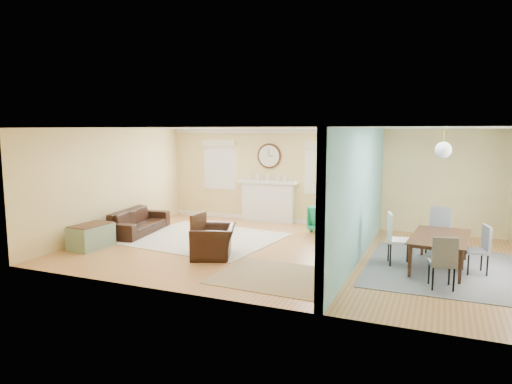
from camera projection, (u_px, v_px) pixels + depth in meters
floor at (285, 252)px, 9.69m from camera, size 9.00×9.00×0.00m
wall_back at (322, 177)px, 12.26m from camera, size 9.00×0.02×2.60m
wall_front at (221, 215)px, 6.77m from camera, size 9.00×0.02×2.60m
wall_left at (113, 182)px, 11.22m from camera, size 0.02×6.00×2.60m
ceiling at (286, 128)px, 9.34m from camera, size 9.00×6.00×0.02m
partition at (361, 190)px, 9.19m from camera, size 0.17×6.00×2.60m
fireplace at (268, 201)px, 12.81m from camera, size 1.70×0.30×1.17m
wall_clock at (269, 156)px, 12.73m from camera, size 0.70×0.07×0.70m
window_left at (220, 161)px, 13.33m from camera, size 1.05×0.13×1.42m
window_right at (323, 164)px, 12.15m from camera, size 1.05×0.13×1.42m
pendant at (443, 150)px, 8.26m from camera, size 0.30×0.30×0.55m
rug_cream at (204, 238)px, 10.85m from camera, size 3.66×3.27×0.02m
rug_jute at (277, 277)px, 8.00m from camera, size 2.18×1.81×0.01m
rug_grey at (440, 268)px, 8.47m from camera, size 2.61×3.26×0.01m
sofa at (138, 221)px, 11.39m from camera, size 1.09×2.14×0.60m
eames_chair at (214, 241)px, 9.25m from camera, size 1.16×1.23×0.64m
green_chair at (327, 219)px, 11.47m from camera, size 0.99×1.00×0.68m
trunk at (91, 236)px, 9.94m from camera, size 0.60×0.94×0.53m
credenza at (350, 228)px, 10.19m from camera, size 0.55×1.61×0.80m
tv at (350, 198)px, 10.10m from camera, size 0.24×0.98×0.56m
garden_stool at (338, 242)px, 9.37m from camera, size 0.37×0.37×0.55m
potted_plant at (339, 218)px, 9.30m from camera, size 0.37×0.42×0.47m
dining_table at (441, 253)px, 8.43m from camera, size 1.13×1.84×0.62m
dining_chair_n at (438, 227)px, 9.47m from camera, size 0.51×0.51×0.97m
dining_chair_s at (442, 257)px, 7.36m from camera, size 0.47×0.47×0.88m
dining_chair_w at (400, 235)px, 8.65m from camera, size 0.52×0.52×1.00m
dining_chair_e at (476, 246)px, 8.12m from camera, size 0.47×0.47×0.88m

